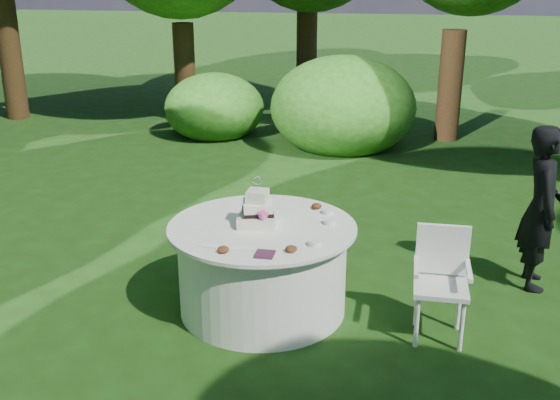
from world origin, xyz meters
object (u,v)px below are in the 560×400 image
object	(u,v)px
napkins	(265,254)
table	(263,267)
guest	(541,208)
cake	(258,212)
chair	(441,274)

from	to	relation	value
napkins	table	distance (m)	0.72
guest	cake	world-z (taller)	guest
napkins	cake	size ratio (longest dim) A/B	0.33
cake	chair	xyz separation A→B (m)	(1.49, -0.13, -0.37)
napkins	chair	world-z (taller)	chair
chair	napkins	bearing A→B (deg)	-160.68
chair	cake	bearing A→B (deg)	175.15
napkins	guest	bearing A→B (deg)	34.38
table	chair	bearing A→B (deg)	-4.90
cake	napkins	bearing A→B (deg)	-72.78
table	cake	xyz separation A→B (m)	(-0.03, 0.00, 0.50)
table	chair	size ratio (longest dim) A/B	1.76
table	napkins	bearing A→B (deg)	-75.87
table	guest	bearing A→B (deg)	21.45
guest	chair	world-z (taller)	guest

